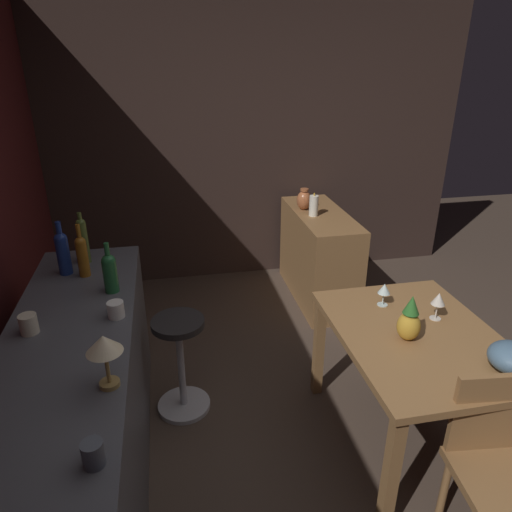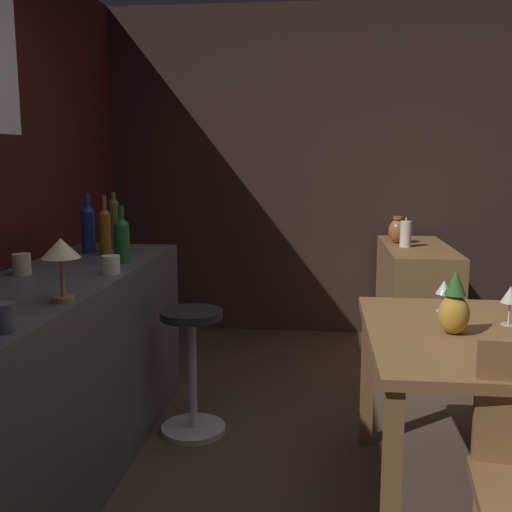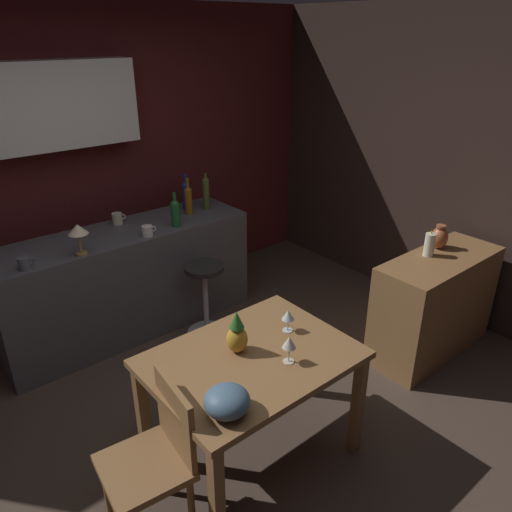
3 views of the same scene
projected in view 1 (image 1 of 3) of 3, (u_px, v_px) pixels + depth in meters
ground_plane at (363, 452)px, 2.68m from camera, size 9.00×9.00×0.00m
wall_side_right at (237, 146)px, 4.39m from camera, size 0.10×4.40×2.60m
dining_table at (416, 349)px, 2.51m from camera, size 1.12×0.83×0.74m
kitchen_counter at (81, 410)px, 2.36m from camera, size 2.10×0.60×0.90m
sideboard_cabinet at (319, 256)px, 4.23m from camera, size 1.10×0.44×0.82m
chair_near_window at (499, 464)px, 2.01m from camera, size 0.44×0.44×0.87m
bar_stool at (181, 363)px, 2.88m from camera, size 0.34×0.34×0.65m
wine_glass_left at (384, 289)px, 2.71m from camera, size 0.07×0.07×0.14m
wine_glass_right at (438, 300)px, 2.57m from camera, size 0.08×0.08×0.16m
pineapple_centerpiece at (409, 321)px, 2.39m from camera, size 0.12×0.12×0.25m
wine_bottle_amber at (82, 254)px, 2.70m from camera, size 0.06×0.06×0.32m
wine_bottle_olive at (83, 239)px, 2.87m from camera, size 0.06×0.06×0.33m
wine_bottle_cobalt at (63, 251)px, 2.72m from camera, size 0.08×0.08×0.33m
wine_bottle_green at (110, 271)px, 2.52m from camera, size 0.08×0.08×0.29m
cup_cream at (29, 324)px, 2.18m from camera, size 0.12×0.08×0.09m
cup_slate at (93, 453)px, 1.48m from camera, size 0.11×0.07×0.09m
cup_white at (116, 309)px, 2.31m from camera, size 0.12×0.08×0.08m
counter_lamp at (104, 348)px, 1.77m from camera, size 0.14×0.14×0.23m
pillar_candle_tall at (314, 206)px, 3.97m from camera, size 0.08×0.08×0.20m
vase_copper at (304, 200)px, 4.13m from camera, size 0.13×0.13×0.19m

